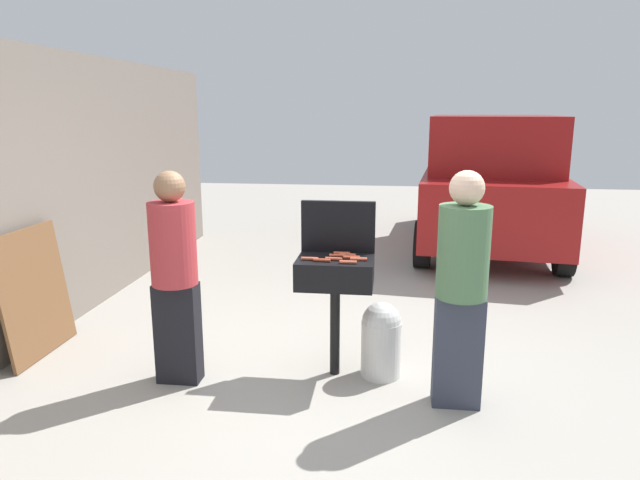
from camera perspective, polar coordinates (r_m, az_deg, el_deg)
The scene contains 18 objects.
ground_plane at distance 4.74m, azimuth 1.17°, elevation -13.51°, with size 24.00×24.00×0.00m, color #9E998E.
house_wall_side at distance 6.22m, azimuth -24.95°, elevation 4.57°, with size 0.24×8.00×2.67m, color slate.
bbq_grill at distance 4.51m, azimuth 1.53°, elevation -3.66°, with size 0.60×0.44×0.97m.
grill_lid_open at distance 4.63m, azimuth 1.82°, elevation 1.34°, with size 0.60×0.05×0.42m, color black.
hot_dog_0 at distance 4.53m, azimuth 2.75°, elevation -1.48°, with size 0.03×0.03×0.13m, color #B74C33.
hot_dog_1 at distance 4.37m, azimuth 0.19°, elevation -2.02°, with size 0.03×0.03×0.13m, color #AD4228.
hot_dog_2 at distance 4.41m, azimuth 1.38°, elevation -1.89°, with size 0.03×0.03×0.13m, color #B74C33.
hot_dog_3 at distance 4.46m, azimuth 3.17°, elevation -1.73°, with size 0.03×0.03×0.13m, color #AD4228.
hot_dog_4 at distance 4.41m, azimuth 3.87°, elevation -1.91°, with size 0.03×0.03×0.13m, color #C6593D.
hot_dog_5 at distance 4.32m, azimuth 2.83°, elevation -2.22°, with size 0.03×0.03×0.13m, color #C6593D.
hot_dog_6 at distance 4.41m, azimuth -1.03°, elevation -1.87°, with size 0.03×0.03×0.13m, color #C6593D.
hot_dog_7 at distance 4.58m, azimuth 2.18°, elevation -1.32°, with size 0.03×0.03×0.13m, color #AD4228.
hot_dog_8 at distance 4.51m, azimuth 1.76°, elevation -1.55°, with size 0.03×0.03×0.13m, color #B74C33.
propane_tank at distance 4.67m, azimuth 6.12°, elevation -9.69°, with size 0.32×0.32×0.62m.
person_left at distance 4.51m, azimuth -14.31°, elevation -2.98°, with size 0.35×0.35×1.67m.
person_right at distance 4.12m, azimuth 13.93°, elevation -4.11°, with size 0.36×0.36×1.71m.
parked_minivan at distance 9.24m, azimuth 16.53°, elevation 5.62°, with size 2.41×4.58×2.02m.
leaning_board at distance 5.55m, azimuth -26.59°, elevation -4.73°, with size 0.03×0.90×1.12m, color brown.
Camera 1 is at (0.43, -4.22, 2.11)m, focal length 32.10 mm.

